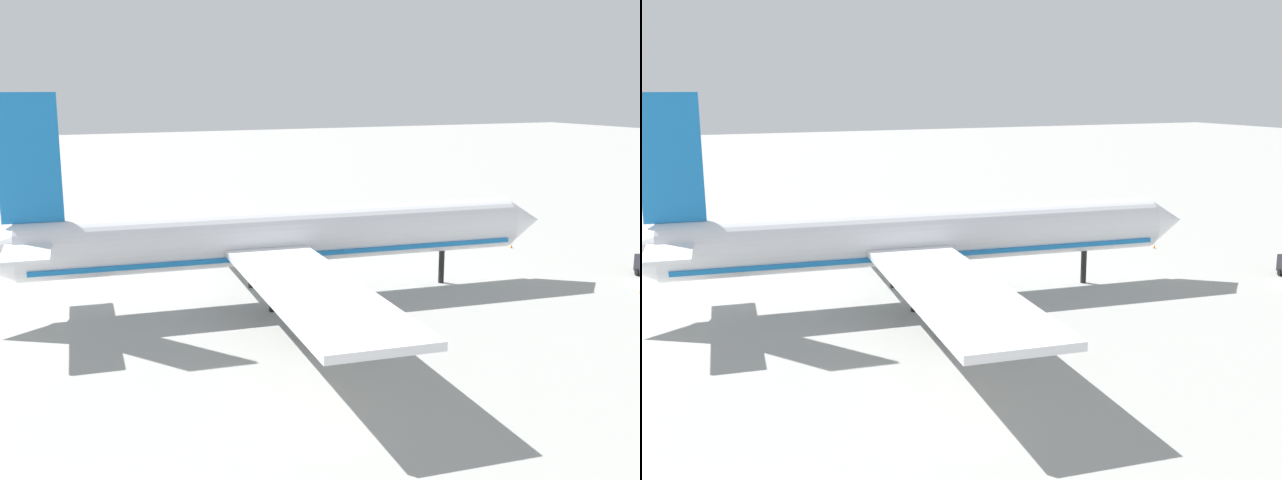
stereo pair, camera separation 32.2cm
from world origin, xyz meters
The scene contains 3 objects.
ground_plane centered at (0.00, 0.00, 0.00)m, with size 600.00×600.00×0.00m, color #9E9E99.
airliner centered at (-1.30, 0.12, 6.92)m, with size 67.89×72.53×23.13m.
traffic_cone_0 centered at (40.14, 10.28, 0.28)m, with size 0.36×0.36×0.55m, color orange.
Camera 1 is at (-30.03, -76.89, 23.92)m, focal length 41.92 mm.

